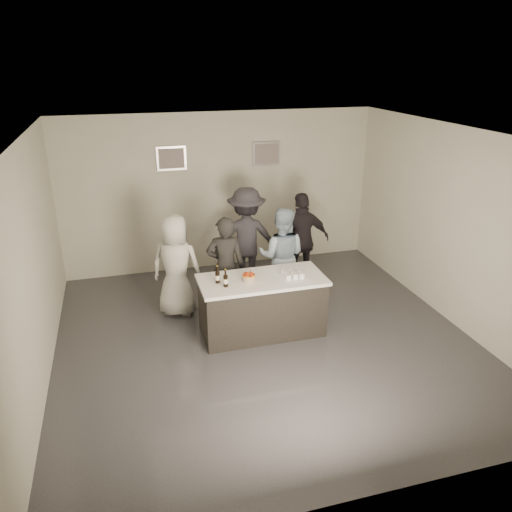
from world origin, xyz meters
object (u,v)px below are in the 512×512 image
object	(u,v)px
person_main_blue	(281,256)
beer_bottle_b	(225,278)
cake	(249,278)
person_main_black	(226,267)
bar_counter	(262,306)
beer_bottle_a	(217,275)
person_guest_back	(247,238)
person_guest_left	(176,266)
person_guest_right	(302,240)

from	to	relation	value
person_main_blue	beer_bottle_b	bearing A→B (deg)	65.81
cake	person_main_black	size ratio (longest dim) A/B	0.12
bar_counter	person_main_black	bearing A→B (deg)	118.58
person_main_black	person_main_blue	bearing A→B (deg)	-156.59
beer_bottle_a	person_guest_back	world-z (taller)	person_guest_back
cake	person_main_blue	size ratio (longest dim) A/B	0.12
bar_counter	beer_bottle_b	bearing A→B (deg)	-167.68
bar_counter	cake	bearing A→B (deg)	-176.99
cake	beer_bottle_a	size ratio (longest dim) A/B	0.75
person_main_blue	person_guest_left	distance (m)	1.74
beer_bottle_b	person_main_black	distance (m)	0.88
beer_bottle_b	bar_counter	bearing A→B (deg)	12.32
cake	beer_bottle_a	world-z (taller)	beer_bottle_a
person_main_blue	cake	bearing A→B (deg)	73.16
cake	person_guest_right	size ratio (longest dim) A/B	0.11
bar_counter	person_guest_right	distance (m)	1.89
beer_bottle_a	person_main_black	bearing A→B (deg)	68.80
person_guest_back	person_guest_right	bearing A→B (deg)	175.47
person_guest_back	beer_bottle_b	bearing A→B (deg)	79.52
bar_counter	person_guest_back	bearing A→B (deg)	82.77
beer_bottle_b	person_guest_right	world-z (taller)	person_guest_right
bar_counter	person_main_black	xyz separation A→B (m)	(-0.39, 0.72, 0.38)
bar_counter	person_main_blue	distance (m)	1.15
person_main_black	person_main_blue	size ratio (longest dim) A/B	1.00
cake	person_guest_back	xyz separation A→B (m)	(0.42, 1.73, -0.02)
person_guest_right	person_main_black	bearing A→B (deg)	25.69
person_guest_left	person_guest_right	world-z (taller)	person_guest_right
bar_counter	beer_bottle_b	world-z (taller)	beer_bottle_b
person_main_black	person_guest_back	size ratio (longest dim) A/B	0.91
beer_bottle_a	beer_bottle_b	world-z (taller)	same
beer_bottle_a	person_guest_left	size ratio (longest dim) A/B	0.16
cake	person_guest_back	size ratio (longest dim) A/B	0.11
beer_bottle_b	person_guest_back	size ratio (longest dim) A/B	0.14
bar_counter	person_guest_left	world-z (taller)	person_guest_left
beer_bottle_b	person_main_blue	world-z (taller)	person_main_blue
beer_bottle_a	person_main_blue	bearing A→B (deg)	34.94
beer_bottle_a	beer_bottle_b	xyz separation A→B (m)	(0.08, -0.15, 0.00)
beer_bottle_a	person_guest_left	world-z (taller)	person_guest_left
cake	person_main_blue	distance (m)	1.23
bar_counter	cake	xyz separation A→B (m)	(-0.21, -0.01, 0.49)
person_main_blue	person_guest_back	bearing A→B (deg)	-40.09
person_guest_back	beer_bottle_a	bearing A→B (deg)	75.44
beer_bottle_a	person_main_blue	xyz separation A→B (m)	(1.26, 0.88, -0.20)
cake	person_guest_left	xyz separation A→B (m)	(-0.93, 0.98, -0.10)
cake	person_guest_left	world-z (taller)	person_guest_left
cake	person_main_black	xyz separation A→B (m)	(-0.18, 0.73, -0.11)
beer_bottle_a	person_guest_left	bearing A→B (deg)	116.92
beer_bottle_b	person_guest_left	world-z (taller)	person_guest_left
cake	person_main_black	distance (m)	0.76
person_main_blue	person_guest_back	world-z (taller)	person_guest_back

